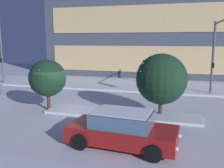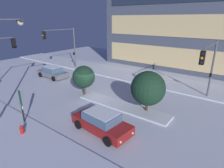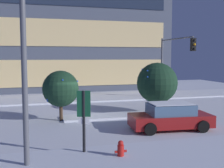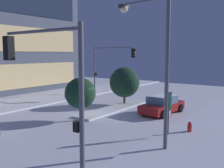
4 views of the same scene
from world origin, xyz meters
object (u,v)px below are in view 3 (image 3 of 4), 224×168
street_lamp_arched (27,30)px  decorated_tree_left_of_median (61,89)px  car_near (170,117)px  fire_hydrant (121,150)px  decorated_tree_median (157,83)px  traffic_light_corner_far_right (174,56)px  parking_info_sign (84,114)px

street_lamp_arched → decorated_tree_left_of_median: street_lamp_arched is taller
car_near → fire_hydrant: (-4.05, -3.69, -0.35)m
fire_hydrant → decorated_tree_median: bearing=57.2°
street_lamp_arched → fire_hydrant: street_lamp_arched is taller
traffic_light_corner_far_right → decorated_tree_left_of_median: 11.62m
fire_hydrant → decorated_tree_median: size_ratio=0.21×
parking_info_sign → decorated_tree_median: decorated_tree_median is taller
traffic_light_corner_far_right → decorated_tree_median: 5.84m
street_lamp_arched → parking_info_sign: bearing=-82.2°
car_near → parking_info_sign: bearing=-147.3°
car_near → fire_hydrant: size_ratio=6.16×
decorated_tree_median → decorated_tree_left_of_median: bearing=-175.0°
car_near → decorated_tree_median: bearing=79.6°
traffic_light_corner_far_right → parking_info_sign: (-10.10, -11.60, -2.35)m
street_lamp_arched → decorated_tree_median: size_ratio=2.13×
decorated_tree_median → fire_hydrant: bearing=-122.8°
decorated_tree_median → parking_info_sign: bearing=-132.0°
traffic_light_corner_far_right → fire_hydrant: (-8.80, -12.48, -3.68)m
fire_hydrant → parking_info_sign: bearing=145.9°
parking_info_sign → street_lamp_arched: bearing=106.3°
parking_info_sign → decorated_tree_median: (6.59, 7.32, 0.47)m
parking_info_sign → decorated_tree_left_of_median: bearing=18.1°
parking_info_sign → decorated_tree_median: 9.86m
fire_hydrant → parking_info_sign: size_ratio=0.28×
decorated_tree_median → decorated_tree_left_of_median: (-6.84, -0.60, -0.14)m
car_near → decorated_tree_left_of_median: decorated_tree_left_of_median is taller
car_near → traffic_light_corner_far_right: size_ratio=0.80×
parking_info_sign → decorated_tree_median: size_ratio=0.74×
traffic_light_corner_far_right → decorated_tree_median: (-3.51, -4.27, -1.88)m
street_lamp_arched → decorated_tree_median: 11.75m
traffic_light_corner_far_right → street_lamp_arched: bearing=-46.5°
traffic_light_corner_far_right → decorated_tree_left_of_median: bearing=-64.8°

